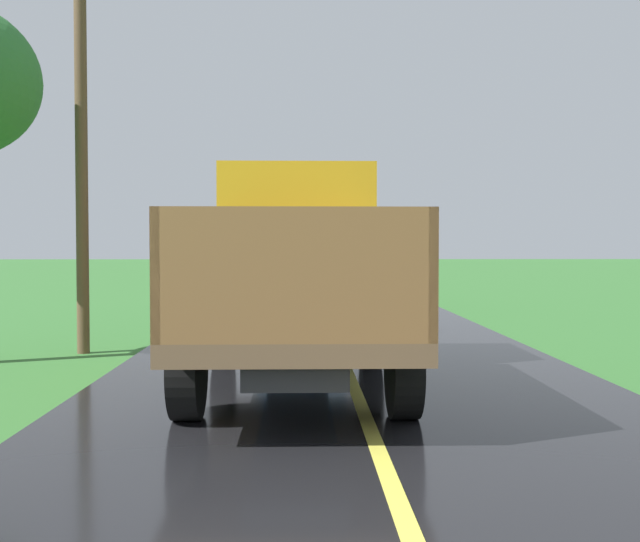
# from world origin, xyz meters

# --- Properties ---
(banana_truck_near) EXTENTS (2.38, 5.82, 2.80)m
(banana_truck_near) POSITION_xyz_m (-0.68, 9.93, 1.46)
(banana_truck_near) COLOR #2D2D30
(banana_truck_near) RESTS_ON road_surface
(banana_truck_far) EXTENTS (2.38, 5.81, 2.80)m
(banana_truck_far) POSITION_xyz_m (-0.61, 22.98, 1.47)
(banana_truck_far) COLOR #2D2D30
(banana_truck_far) RESTS_ON road_surface
(utility_pole_roadside) EXTENTS (1.67, 0.20, 6.40)m
(utility_pole_roadside) POSITION_xyz_m (-4.21, 12.58, 3.44)
(utility_pole_roadside) COLOR brown
(utility_pole_roadside) RESTS_ON ground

